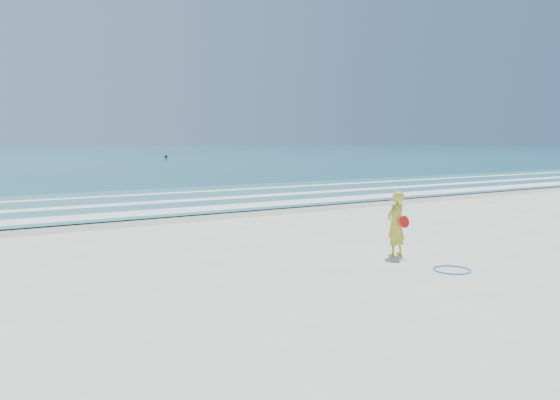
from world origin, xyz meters
TOP-DOWN VIEW (x-y plane):
  - ground at (0.00, 0.00)m, footprint 400.00×400.00m
  - wet_sand at (0.00, 9.00)m, footprint 400.00×2.40m
  - shallow at (0.00, 14.00)m, footprint 400.00×10.00m
  - foam_near at (0.00, 10.30)m, footprint 400.00×1.40m
  - foam_mid at (0.00, 13.20)m, footprint 400.00×0.90m
  - foam_far at (0.00, 16.50)m, footprint 400.00×0.60m
  - hoop at (1.21, -0.83)m, footprint 0.85×0.85m
  - buoy at (18.95, 64.40)m, footprint 0.41×0.41m
  - woman at (1.20, 0.76)m, footprint 0.58×0.44m

SIDE VIEW (x-z plane):
  - ground at x=0.00m, z-range 0.00..0.00m
  - wet_sand at x=0.00m, z-range 0.00..0.00m
  - hoop at x=1.21m, z-range 0.00..0.03m
  - shallow at x=0.00m, z-range 0.04..0.05m
  - foam_near at x=0.00m, z-range 0.05..0.06m
  - foam_mid at x=0.00m, z-range 0.05..0.06m
  - foam_far at x=0.00m, z-range 0.05..0.06m
  - buoy at x=18.95m, z-range 0.04..0.45m
  - woman at x=1.20m, z-range 0.00..1.44m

